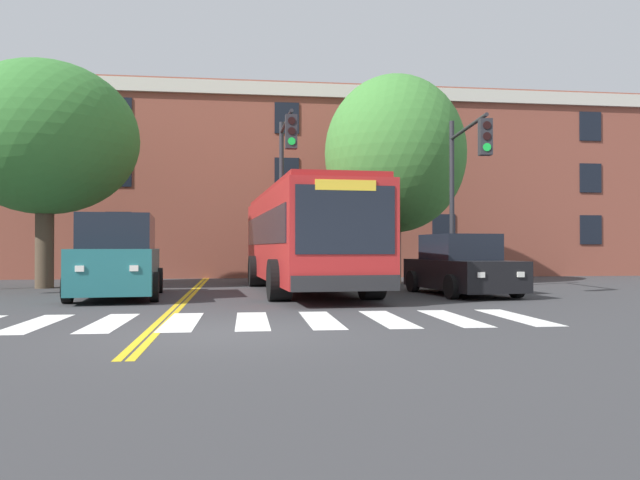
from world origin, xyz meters
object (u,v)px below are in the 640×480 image
object	(u,v)px
traffic_light_near_corner	(465,172)
street_tree_curbside_large	(395,154)
car_black_far_lane	(461,267)
traffic_light_overhead	(285,170)
car_grey_behind_bus	(294,254)
city_bus	(304,236)
car_teal_near_lane	(118,258)
street_tree_curbside_small	(45,138)

from	to	relation	value
traffic_light_near_corner	street_tree_curbside_large	world-z (taller)	street_tree_curbside_large
car_black_far_lane	traffic_light_overhead	size ratio (longest dim) A/B	0.82
traffic_light_near_corner	street_tree_curbside_large	distance (m)	4.92
car_grey_behind_bus	traffic_light_overhead	bearing A→B (deg)	-96.91
city_bus	car_grey_behind_bus	size ratio (longest dim) A/B	2.31
car_grey_behind_bus	traffic_light_overhead	world-z (taller)	traffic_light_overhead
city_bus	car_black_far_lane	distance (m)	4.95
traffic_light_near_corner	car_black_far_lane	bearing A→B (deg)	-116.92
car_teal_near_lane	traffic_light_overhead	xyz separation A→B (m)	(4.78, 2.44, 2.81)
car_black_far_lane	street_tree_curbside_large	size ratio (longest dim) A/B	0.59
street_tree_curbside_large	street_tree_curbside_small	size ratio (longest dim) A/B	1.03
city_bus	street_tree_curbside_large	distance (m)	6.14
car_teal_near_lane	street_tree_curbside_small	bearing A→B (deg)	126.06
car_grey_behind_bus	street_tree_curbside_small	bearing A→B (deg)	-141.85
car_black_far_lane	street_tree_curbside_large	xyz separation A→B (m)	(-0.52, 5.61, 4.13)
car_teal_near_lane	traffic_light_near_corner	xyz separation A→B (m)	(10.19, 0.74, 2.63)
traffic_light_overhead	street_tree_curbside_large	bearing A→B (deg)	33.86
traffic_light_overhead	traffic_light_near_corner	bearing A→B (deg)	-17.39
car_teal_near_lane	car_black_far_lane	world-z (taller)	car_teal_near_lane
car_black_far_lane	car_grey_behind_bus	bearing A→B (deg)	107.99
traffic_light_near_corner	street_tree_curbside_small	xyz separation A→B (m)	(-13.42, 3.69, 1.37)
car_grey_behind_bus	traffic_light_near_corner	bearing A→B (deg)	-68.34
traffic_light_overhead	street_tree_curbside_small	size ratio (longest dim) A/B	0.74
city_bus	street_tree_curbside_small	world-z (taller)	street_tree_curbside_small
traffic_light_overhead	street_tree_curbside_large	world-z (taller)	street_tree_curbside_large
street_tree_curbside_small	traffic_light_overhead	bearing A→B (deg)	-13.97
car_teal_near_lane	car_grey_behind_bus	world-z (taller)	car_teal_near_lane
traffic_light_near_corner	car_grey_behind_bus	bearing A→B (deg)	111.66
car_black_far_lane	street_tree_curbside_large	distance (m)	6.98
car_teal_near_lane	city_bus	bearing A→B (deg)	19.48
traffic_light_near_corner	street_tree_curbside_small	distance (m)	13.98
car_grey_behind_bus	street_tree_curbside_large	xyz separation A→B (m)	(3.31, -6.18, 3.88)
car_teal_near_lane	traffic_light_near_corner	distance (m)	10.55
street_tree_curbside_large	car_grey_behind_bus	bearing A→B (deg)	118.16
street_tree_curbside_large	street_tree_curbside_small	world-z (taller)	street_tree_curbside_large
car_black_far_lane	street_tree_curbside_small	bearing A→B (deg)	160.30
car_grey_behind_bus	street_tree_curbside_large	world-z (taller)	street_tree_curbside_large
city_bus	street_tree_curbside_small	xyz separation A→B (m)	(-8.54, 2.55, 3.35)
city_bus	car_black_far_lane	size ratio (longest dim) A/B	2.51
car_grey_behind_bus	street_tree_curbside_large	distance (m)	8.02
city_bus	traffic_light_near_corner	world-z (taller)	traffic_light_near_corner
car_teal_near_lane	traffic_light_overhead	bearing A→B (deg)	27.01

